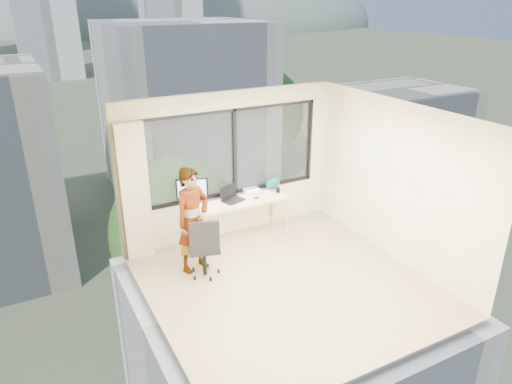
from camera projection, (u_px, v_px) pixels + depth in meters
floor at (287, 284)px, 7.16m from camera, size 4.00×4.00×0.01m
ceiling at (292, 116)px, 6.16m from camera, size 4.00×4.00×0.01m
wall_front at (388, 274)px, 5.03m from camera, size 4.00×0.01×2.60m
wall_left at (151, 238)px, 5.79m from camera, size 0.01×4.00×2.60m
wall_right at (396, 182)px, 7.53m from camera, size 0.01×4.00×2.60m
window_wall at (232, 152)px, 8.23m from camera, size 3.30×0.16×1.55m
curtain at (135, 193)px, 7.51m from camera, size 0.45×0.14×2.30m
desk at (239, 220)px, 8.37m from camera, size 1.80×0.60×0.75m
chair at (204, 245)px, 7.21m from camera, size 0.66×0.66×1.04m
person at (193, 220)px, 7.28m from camera, size 0.72×0.60×1.70m
monitor at (192, 193)px, 7.86m from camera, size 0.54×0.27×0.53m
game_console at (252, 191)px, 8.54m from camera, size 0.28×0.24×0.07m
laptop at (233, 195)px, 8.16m from camera, size 0.46×0.48×0.23m
cellphone at (257, 198)px, 8.32m from camera, size 0.11×0.06×0.01m
pen_cup at (278, 190)px, 8.55m from camera, size 0.09×0.09×0.09m
handbag at (273, 183)px, 8.69m from camera, size 0.31×0.22×0.22m
exterior_ground at (17, 80)px, 110.32m from camera, size 400.00×400.00×0.04m
near_bldg_b at (186, 109)px, 45.64m from camera, size 14.00×13.00×16.00m
near_bldg_c at (396, 139)px, 46.46m from camera, size 12.00×10.00×10.00m
far_tower_b at (43, 11)px, 108.04m from camera, size 13.00×13.00×30.00m
far_tower_c at (170, 15)px, 141.18m from camera, size 15.00×15.00×26.00m
hill_b at (164, 25)px, 316.74m from camera, size 300.00×220.00×96.00m
tree_b at (179, 250)px, 27.21m from camera, size 7.60×7.60×9.00m
tree_c at (266, 122)px, 52.77m from camera, size 8.40×8.40×10.00m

